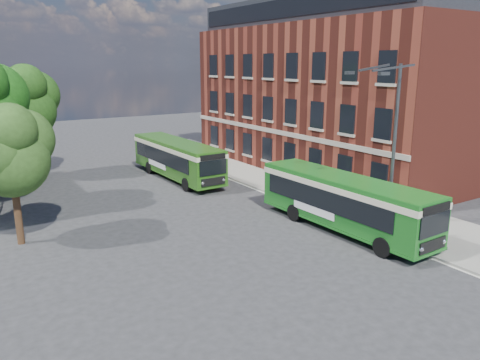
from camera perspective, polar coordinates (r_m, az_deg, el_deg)
ground at (r=25.10m, az=6.20°, el=-7.08°), size 120.00×120.00×0.00m
pavement at (r=35.20m, az=6.99°, el=-0.74°), size 6.00×48.00×0.15m
kerb_line at (r=33.41m, az=2.94°, el=-1.59°), size 0.12×48.00×0.01m
brick_office at (r=41.73m, az=11.29°, el=11.01°), size 12.10×26.00×14.20m
street_lamp at (r=25.77m, az=17.76°, el=3.95°), size 2.96×2.38×9.00m
bus_stop_sign at (r=25.83m, az=22.04°, el=-3.91°), size 0.35×0.08×2.52m
bus_front at (r=26.17m, az=12.56°, el=-2.21°), size 2.91×11.27×3.02m
bus_rear at (r=37.48m, az=-7.71°, el=2.91°), size 2.82×11.56×3.02m
pedestrian_a at (r=27.67m, az=19.77°, el=-3.69°), size 0.64×0.46×1.65m
pedestrian_b at (r=27.05m, az=21.53°, el=-4.37°), size 0.78×0.62×1.54m
tree_left at (r=25.48m, az=-26.09°, el=3.34°), size 4.29×4.08×7.24m
tree_right at (r=40.30m, az=-24.62°, el=8.67°), size 5.32×5.06×8.98m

